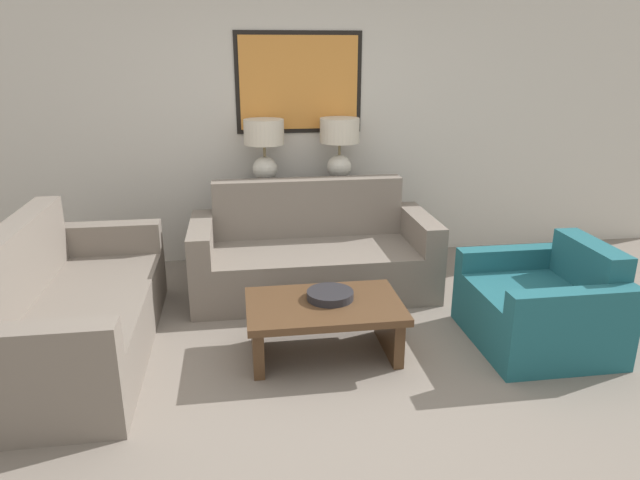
{
  "coord_description": "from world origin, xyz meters",
  "views": [
    {
      "loc": [
        -0.61,
        -3.02,
        1.98
      ],
      "look_at": [
        -0.02,
        0.94,
        0.65
      ],
      "focal_mm": 32.0,
      "sensor_mm": 36.0,
      "label": 1
    }
  ],
  "objects_px": {
    "armchair_near_back_wall": "(542,307)",
    "table_lamp_right": "(339,142)",
    "console_table": "(303,223)",
    "table_lamp_left": "(264,143)",
    "couch_by_side": "(71,313)",
    "decorative_bowl": "(330,295)",
    "couch_by_back_wall": "(313,257)",
    "coffee_table": "(324,317)"
  },
  "relations": [
    {
      "from": "couch_by_side",
      "to": "armchair_near_back_wall",
      "type": "xyz_separation_m",
      "value": [
        3.23,
        -0.31,
        -0.04
      ]
    },
    {
      "from": "table_lamp_right",
      "to": "console_table",
      "type": "bearing_deg",
      "value": 180.0
    },
    {
      "from": "table_lamp_left",
      "to": "table_lamp_right",
      "type": "distance_m",
      "value": 0.7
    },
    {
      "from": "console_table",
      "to": "couch_by_back_wall",
      "type": "xyz_separation_m",
      "value": [
        0.0,
        -0.68,
        -0.1
      ]
    },
    {
      "from": "coffee_table",
      "to": "decorative_bowl",
      "type": "bearing_deg",
      "value": 49.38
    },
    {
      "from": "table_lamp_right",
      "to": "couch_by_side",
      "type": "relative_size",
      "value": 0.29
    },
    {
      "from": "console_table",
      "to": "armchair_near_back_wall",
      "type": "height_order",
      "value": "console_table"
    },
    {
      "from": "table_lamp_right",
      "to": "coffee_table",
      "type": "relative_size",
      "value": 0.57
    },
    {
      "from": "armchair_near_back_wall",
      "to": "table_lamp_left",
      "type": "bearing_deg",
      "value": 134.56
    },
    {
      "from": "console_table",
      "to": "decorative_bowl",
      "type": "height_order",
      "value": "console_table"
    },
    {
      "from": "coffee_table",
      "to": "table_lamp_right",
      "type": "bearing_deg",
      "value": 76.85
    },
    {
      "from": "console_table",
      "to": "coffee_table",
      "type": "height_order",
      "value": "console_table"
    },
    {
      "from": "couch_by_side",
      "to": "decorative_bowl",
      "type": "relative_size",
      "value": 6.36
    },
    {
      "from": "armchair_near_back_wall",
      "to": "decorative_bowl",
      "type": "bearing_deg",
      "value": 176.04
    },
    {
      "from": "console_table",
      "to": "table_lamp_left",
      "type": "height_order",
      "value": "table_lamp_left"
    },
    {
      "from": "table_lamp_right",
      "to": "armchair_near_back_wall",
      "type": "bearing_deg",
      "value": -58.74
    },
    {
      "from": "decorative_bowl",
      "to": "table_lamp_right",
      "type": "bearing_deg",
      "value": 77.99
    },
    {
      "from": "couch_by_side",
      "to": "armchair_near_back_wall",
      "type": "bearing_deg",
      "value": -5.46
    },
    {
      "from": "console_table",
      "to": "couch_by_side",
      "type": "distance_m",
      "value": 2.34
    },
    {
      "from": "table_lamp_left",
      "to": "table_lamp_right",
      "type": "height_order",
      "value": "same"
    },
    {
      "from": "table_lamp_left",
      "to": "couch_by_back_wall",
      "type": "xyz_separation_m",
      "value": [
        0.35,
        -0.68,
        -0.88
      ]
    },
    {
      "from": "armchair_near_back_wall",
      "to": "table_lamp_right",
      "type": "bearing_deg",
      "value": 121.26
    },
    {
      "from": "couch_by_back_wall",
      "to": "decorative_bowl",
      "type": "distance_m",
      "value": 1.07
    },
    {
      "from": "console_table",
      "to": "armchair_near_back_wall",
      "type": "relative_size",
      "value": 1.26
    },
    {
      "from": "table_lamp_left",
      "to": "couch_by_side",
      "type": "relative_size",
      "value": 0.29
    },
    {
      "from": "table_lamp_right",
      "to": "armchair_near_back_wall",
      "type": "height_order",
      "value": "table_lamp_right"
    },
    {
      "from": "table_lamp_left",
      "to": "couch_by_side",
      "type": "bearing_deg",
      "value": -132.4
    },
    {
      "from": "console_table",
      "to": "table_lamp_left",
      "type": "relative_size",
      "value": 2.05
    },
    {
      "from": "couch_by_back_wall",
      "to": "armchair_near_back_wall",
      "type": "relative_size",
      "value": 2.1
    },
    {
      "from": "couch_by_back_wall",
      "to": "couch_by_side",
      "type": "distance_m",
      "value": 1.95
    },
    {
      "from": "table_lamp_left",
      "to": "decorative_bowl",
      "type": "bearing_deg",
      "value": -79.39
    },
    {
      "from": "couch_by_side",
      "to": "armchair_near_back_wall",
      "type": "distance_m",
      "value": 3.24
    },
    {
      "from": "table_lamp_right",
      "to": "armchair_near_back_wall",
      "type": "relative_size",
      "value": 0.62
    },
    {
      "from": "console_table",
      "to": "armchair_near_back_wall",
      "type": "bearing_deg",
      "value": -51.48
    },
    {
      "from": "table_lamp_left",
      "to": "couch_by_back_wall",
      "type": "height_order",
      "value": "table_lamp_left"
    },
    {
      "from": "couch_by_side",
      "to": "coffee_table",
      "type": "height_order",
      "value": "couch_by_side"
    },
    {
      "from": "console_table",
      "to": "table_lamp_right",
      "type": "xyz_separation_m",
      "value": [
        0.35,
        0.0,
        0.78
      ]
    },
    {
      "from": "table_lamp_left",
      "to": "couch_by_side",
      "type": "height_order",
      "value": "table_lamp_left"
    },
    {
      "from": "decorative_bowl",
      "to": "couch_by_side",
      "type": "bearing_deg",
      "value": 173.25
    },
    {
      "from": "couch_by_side",
      "to": "coffee_table",
      "type": "relative_size",
      "value": 1.95
    },
    {
      "from": "coffee_table",
      "to": "couch_by_side",
      "type": "bearing_deg",
      "value": 171.1
    },
    {
      "from": "console_table",
      "to": "decorative_bowl",
      "type": "bearing_deg",
      "value": -90.73
    }
  ]
}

